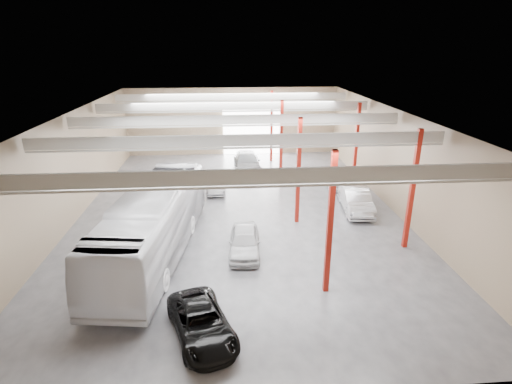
{
  "coord_description": "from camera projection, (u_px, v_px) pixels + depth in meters",
  "views": [
    {
      "loc": [
        -0.86,
        -26.14,
        11.21
      ],
      "look_at": [
        1.06,
        -2.01,
        2.2
      ],
      "focal_mm": 28.0,
      "sensor_mm": 36.0,
      "label": 1
    }
  ],
  "objects": [
    {
      "name": "depot_shell",
      "position": [
        239.0,
        141.0,
        27.12
      ],
      "size": [
        22.12,
        32.12,
        7.06
      ],
      "color": "#454449",
      "rests_on": "ground"
    },
    {
      "name": "coach_bus",
      "position": [
        154.0,
        223.0,
        22.07
      ],
      "size": [
        4.96,
        13.9,
        3.79
      ],
      "primitive_type": "imported",
      "rotation": [
        0.0,
        0.0,
        -0.13
      ],
      "color": "white",
      "rests_on": "ground"
    },
    {
      "name": "black_sedan",
      "position": [
        202.0,
        323.0,
        16.08
      ],
      "size": [
        3.42,
        5.01,
        1.27
      ],
      "primitive_type": "imported",
      "rotation": [
        0.0,
        0.0,
        0.31
      ],
      "color": "black",
      "rests_on": "ground"
    },
    {
      "name": "car_row_a",
      "position": [
        245.0,
        241.0,
        22.54
      ],
      "size": [
        1.99,
        4.38,
        1.46
      ],
      "primitive_type": "imported",
      "rotation": [
        0.0,
        0.0,
        -0.06
      ],
      "color": "silver",
      "rests_on": "ground"
    },
    {
      "name": "car_row_b",
      "position": [
        217.0,
        183.0,
        32.24
      ],
      "size": [
        1.61,
        4.15,
        1.35
      ],
      "primitive_type": "imported",
      "rotation": [
        0.0,
        0.0,
        -0.04
      ],
      "color": "#B2B2B7",
      "rests_on": "ground"
    },
    {
      "name": "car_row_c",
      "position": [
        247.0,
        162.0,
        37.25
      ],
      "size": [
        2.45,
        5.83,
        1.68
      ],
      "primitive_type": "imported",
      "rotation": [
        0.0,
        0.0,
        0.02
      ],
      "color": "slate",
      "rests_on": "ground"
    },
    {
      "name": "car_right_near",
      "position": [
        356.0,
        200.0,
        28.28
      ],
      "size": [
        2.25,
        5.2,
        1.66
      ],
      "primitive_type": "imported",
      "rotation": [
        0.0,
        0.0,
        -0.1
      ],
      "color": "#B5B5BA",
      "rests_on": "ground"
    },
    {
      "name": "car_right_far",
      "position": [
        336.0,
        179.0,
        33.19
      ],
      "size": [
        1.99,
        4.11,
        1.35
      ],
      "primitive_type": "imported",
      "rotation": [
        0.0,
        0.0,
        -0.1
      ],
      "color": "white",
      "rests_on": "ground"
    }
  ]
}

